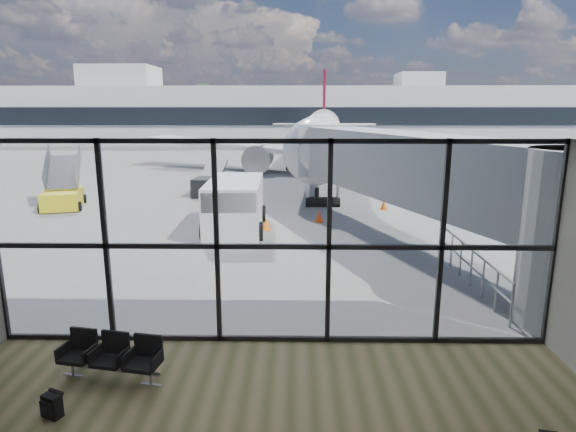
{
  "coord_description": "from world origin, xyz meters",
  "views": [
    {
      "loc": [
        0.5,
        -9.89,
        5.1
      ],
      "look_at": [
        0.28,
        3.0,
        2.2
      ],
      "focal_mm": 30.0,
      "sensor_mm": 36.0,
      "label": 1
    }
  ],
  "objects_px": {
    "service_van": "(235,205)",
    "belt_loader": "(210,184)",
    "backpack": "(52,406)",
    "mobile_stairs": "(63,196)",
    "seating_row": "(113,354)",
    "airliner": "(322,136)"
  },
  "relations": [
    {
      "from": "service_van",
      "to": "belt_loader",
      "type": "bearing_deg",
      "value": 104.58
    },
    {
      "from": "backpack",
      "to": "mobile_stairs",
      "type": "xyz_separation_m",
      "value": [
        -8.1,
        17.44,
        0.39
      ]
    },
    {
      "from": "seating_row",
      "to": "airliner",
      "type": "bearing_deg",
      "value": 90.76
    },
    {
      "from": "mobile_stairs",
      "to": "airliner",
      "type": "bearing_deg",
      "value": 31.82
    },
    {
      "from": "airliner",
      "to": "service_van",
      "type": "xyz_separation_m",
      "value": [
        -4.69,
        -21.35,
        -1.72
      ]
    },
    {
      "from": "airliner",
      "to": "mobile_stairs",
      "type": "height_order",
      "value": "airliner"
    },
    {
      "from": "backpack",
      "to": "service_van",
      "type": "distance_m",
      "value": 12.71
    },
    {
      "from": "seating_row",
      "to": "backpack",
      "type": "bearing_deg",
      "value": -103.79
    },
    {
      "from": "seating_row",
      "to": "belt_loader",
      "type": "relative_size",
      "value": 0.48
    },
    {
      "from": "belt_loader",
      "to": "airliner",
      "type": "bearing_deg",
      "value": 63.59
    },
    {
      "from": "service_van",
      "to": "airliner",
      "type": "bearing_deg",
      "value": 75.78
    },
    {
      "from": "belt_loader",
      "to": "mobile_stairs",
      "type": "height_order",
      "value": "mobile_stairs"
    },
    {
      "from": "backpack",
      "to": "airliner",
      "type": "bearing_deg",
      "value": 103.94
    },
    {
      "from": "backpack",
      "to": "service_van",
      "type": "bearing_deg",
      "value": 107.42
    },
    {
      "from": "airliner",
      "to": "mobile_stairs",
      "type": "xyz_separation_m",
      "value": [
        -14.31,
        -16.5,
        -2.21
      ]
    },
    {
      "from": "seating_row",
      "to": "airliner",
      "type": "relative_size",
      "value": 0.06
    },
    {
      "from": "belt_loader",
      "to": "backpack",
      "type": "bearing_deg",
      "value": -82.76
    },
    {
      "from": "backpack",
      "to": "belt_loader",
      "type": "relative_size",
      "value": 0.11
    },
    {
      "from": "seating_row",
      "to": "mobile_stairs",
      "type": "bearing_deg",
      "value": 128.75
    },
    {
      "from": "belt_loader",
      "to": "mobile_stairs",
      "type": "bearing_deg",
      "value": -145.14
    },
    {
      "from": "backpack",
      "to": "service_van",
      "type": "xyz_separation_m",
      "value": [
        1.52,
        12.59,
        0.89
      ]
    },
    {
      "from": "backpack",
      "to": "service_van",
      "type": "height_order",
      "value": "service_van"
    }
  ]
}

